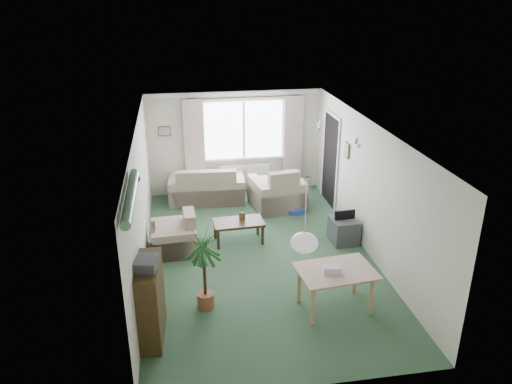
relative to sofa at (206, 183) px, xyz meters
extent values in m
plane|color=#2E4C33|center=(0.73, -2.75, -0.42)|extent=(6.50, 6.50, 0.00)
cube|color=white|center=(0.93, 0.48, 1.08)|extent=(1.80, 0.03, 1.30)
cube|color=black|center=(0.93, 0.40, 1.85)|extent=(2.60, 0.03, 0.03)
cube|color=beige|center=(-0.22, 0.38, 0.85)|extent=(0.45, 0.08, 2.00)
cube|color=beige|center=(2.08, 0.38, 0.85)|extent=(0.45, 0.08, 2.00)
cube|color=white|center=(0.93, 0.44, -0.02)|extent=(1.20, 0.10, 0.55)
cube|color=black|center=(2.72, -0.55, 0.58)|extent=(0.03, 0.95, 2.00)
sphere|color=white|center=(0.93, -5.05, 1.06)|extent=(0.36, 0.36, 0.36)
cylinder|color=#196626|center=(-1.19, -5.05, 1.86)|extent=(1.60, 1.60, 0.12)
sphere|color=silver|center=(2.03, -1.85, 1.80)|extent=(0.20, 0.20, 0.20)
sphere|color=silver|center=(2.33, -3.05, 1.80)|extent=(0.20, 0.20, 0.20)
cube|color=brown|center=(-0.87, 0.48, 1.13)|extent=(0.28, 0.03, 0.22)
cube|color=brown|center=(2.71, -1.55, 1.13)|extent=(0.03, 0.24, 0.30)
cube|color=beige|center=(0.00, 0.00, 0.00)|extent=(1.73, 0.99, 0.84)
cube|color=#BEB78F|center=(1.51, -0.61, 0.06)|extent=(1.21, 1.16, 0.96)
cube|color=beige|center=(-0.77, -2.26, -0.04)|extent=(0.83, 0.88, 0.75)
cube|color=black|center=(0.45, -2.10, -0.21)|extent=(0.97, 0.57, 0.43)
cube|color=brown|center=(0.53, -2.06, 0.08)|extent=(0.12, 0.04, 0.16)
cube|color=black|center=(-1.11, -4.69, 0.15)|extent=(0.37, 0.96, 1.15)
cube|color=#3C3D41|center=(-1.10, -4.78, 0.79)|extent=(0.34, 0.40, 0.14)
cylinder|color=#205E27|center=(-0.33, -4.14, 0.23)|extent=(0.73, 0.73, 1.30)
cube|color=tan|center=(1.60, -4.48, -0.10)|extent=(1.09, 0.78, 0.64)
cube|color=silver|center=(1.52, -4.52, 0.28)|extent=(0.28, 0.22, 0.12)
cube|color=#333438|center=(2.43, -2.44, -0.18)|extent=(0.51, 0.55, 0.48)
cylinder|color=navy|center=(1.85, -0.91, -0.37)|extent=(0.65, 0.65, 0.11)
camera|label=1|loc=(-0.62, -10.58, 4.11)|focal=35.00mm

